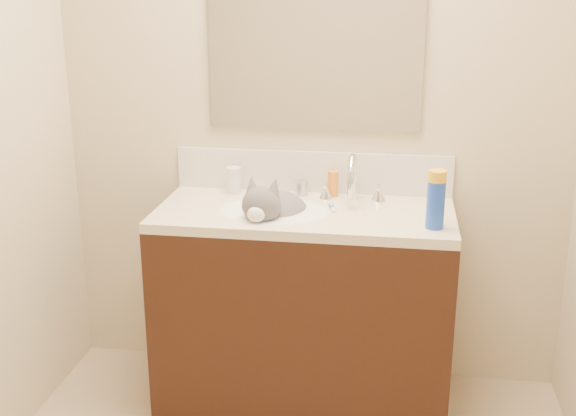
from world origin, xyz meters
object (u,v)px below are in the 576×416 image
(silver_jar, at_px, (301,188))
(amber_bottle, at_px, (333,184))
(basin, at_px, (274,227))
(cat, at_px, (272,215))
(spray_can, at_px, (436,204))
(faucet, at_px, (352,182))
(pill_bottle, at_px, (234,180))
(vanity_cabinet, at_px, (304,311))

(silver_jar, height_order, amber_bottle, amber_bottle)
(basin, height_order, silver_jar, silver_jar)
(cat, bearing_deg, spray_can, -3.52)
(spray_can, bearing_deg, silver_jar, 147.13)
(faucet, distance_m, amber_bottle, 0.11)
(basin, distance_m, spray_can, 0.66)
(faucet, height_order, pill_bottle, faucet)
(faucet, bearing_deg, pill_bottle, 173.66)
(pill_bottle, relative_size, amber_bottle, 1.04)
(basin, distance_m, pill_bottle, 0.34)
(cat, xyz_separation_m, silver_jar, (0.09, 0.22, 0.06))
(vanity_cabinet, distance_m, silver_jar, 0.53)
(pill_bottle, relative_size, spray_can, 0.62)
(pill_bottle, height_order, amber_bottle, pill_bottle)
(basin, relative_size, pill_bottle, 3.93)
(vanity_cabinet, height_order, pill_bottle, pill_bottle)
(vanity_cabinet, xyz_separation_m, pill_bottle, (-0.34, 0.19, 0.51))
(amber_bottle, bearing_deg, silver_jar, -179.60)
(amber_bottle, xyz_separation_m, spray_can, (0.41, -0.36, 0.04))
(silver_jar, xyz_separation_m, spray_can, (0.55, -0.36, 0.06))
(vanity_cabinet, relative_size, amber_bottle, 10.86)
(basin, distance_m, cat, 0.05)
(cat, relative_size, amber_bottle, 3.91)
(cat, xyz_separation_m, spray_can, (0.64, -0.14, 0.12))
(cat, height_order, silver_jar, cat)
(silver_jar, height_order, spray_can, spray_can)
(faucet, bearing_deg, vanity_cabinet, -142.71)
(basin, bearing_deg, faucet, 29.12)
(vanity_cabinet, relative_size, cat, 2.78)
(vanity_cabinet, height_order, faucet, faucet)
(basin, bearing_deg, pill_bottle, 133.94)
(basin, bearing_deg, silver_jar, 71.58)
(silver_jar, bearing_deg, basin, -108.42)
(cat, distance_m, pill_bottle, 0.30)
(vanity_cabinet, xyz_separation_m, faucet, (0.18, 0.14, 0.54))
(vanity_cabinet, xyz_separation_m, silver_jar, (-0.04, 0.21, 0.48))
(faucet, xyz_separation_m, spray_can, (0.33, -0.29, 0.01))
(cat, bearing_deg, faucet, 33.81)
(vanity_cabinet, height_order, spray_can, spray_can)
(basin, xyz_separation_m, pill_bottle, (-0.22, 0.22, 0.13))
(faucet, bearing_deg, cat, -154.99)
(basin, bearing_deg, amber_bottle, 47.90)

